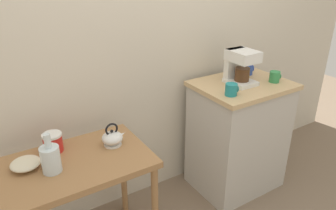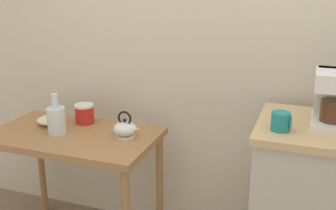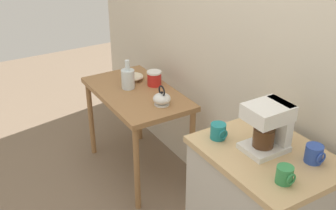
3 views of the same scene
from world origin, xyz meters
name	(u,v)px [view 2 (image 2 of 3)]	position (x,y,z in m)	size (l,w,h in m)	color
back_wall	(238,14)	(0.10, 0.42, 1.40)	(4.40, 0.10, 2.80)	beige
wooden_table	(74,148)	(-0.74, -0.01, 0.64)	(0.96, 0.56, 0.74)	#9E7044
bowl_stoneware	(51,120)	(-0.94, 0.06, 0.77)	(0.16, 0.16, 0.05)	beige
teakettle	(125,129)	(-0.43, 0.04, 0.79)	(0.16, 0.13, 0.15)	white
glass_carafe_vase	(56,119)	(-0.83, -0.04, 0.82)	(0.11, 0.11, 0.23)	silver
canister_enamel	(85,114)	(-0.77, 0.16, 0.80)	(0.12, 0.12, 0.12)	red
coffee_maker	(334,96)	(0.63, 0.05, 1.08)	(0.18, 0.22, 0.26)	white
mug_dark_teal	(281,121)	(0.41, -0.10, 0.98)	(0.09, 0.08, 0.09)	teal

